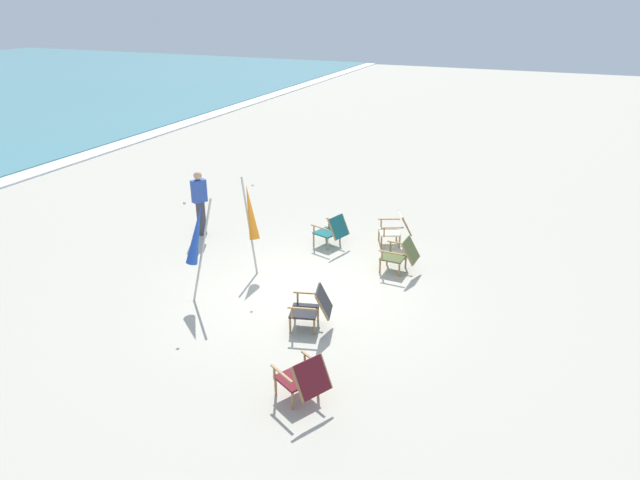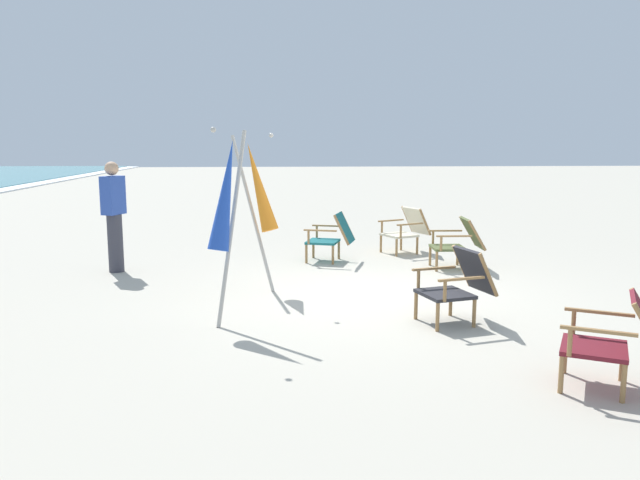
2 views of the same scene
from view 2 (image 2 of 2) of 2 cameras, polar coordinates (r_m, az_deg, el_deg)
name	(u,v)px [view 2 (image 2 of 2)]	position (r m, az deg, el deg)	size (l,w,h in m)	color
ground_plane	(377,296)	(7.88, 5.26, -5.13)	(80.00, 80.00, 0.00)	#B7AF9E
beach_chair_front_right	(459,241)	(9.70, 12.60, -0.09)	(0.61, 0.79, 0.78)	#515B33
beach_chair_front_left	(619,338)	(5.37, 25.67, -8.11)	(0.87, 0.95, 0.78)	maroon
beach_chair_far_center	(459,283)	(6.82, 12.55, -3.86)	(0.74, 0.86, 0.80)	#28282D
beach_chair_back_right	(333,235)	(10.00, 1.17, 0.42)	(0.76, 0.87, 0.80)	#196066
beach_chair_back_left	(407,228)	(10.92, 7.95, 1.06)	(0.83, 0.91, 0.79)	beige
umbrella_furled_blue	(226,197)	(6.53, -8.61, 3.91)	(0.59, 0.46, 2.07)	#B7B2A8
umbrella_furled_orange	(259,188)	(8.04, -5.64, 4.73)	(0.58, 0.66, 2.03)	#B7B2A8
person_near_chairs	(114,216)	(9.64, -18.32, 2.12)	(0.39, 0.32, 1.63)	#383842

